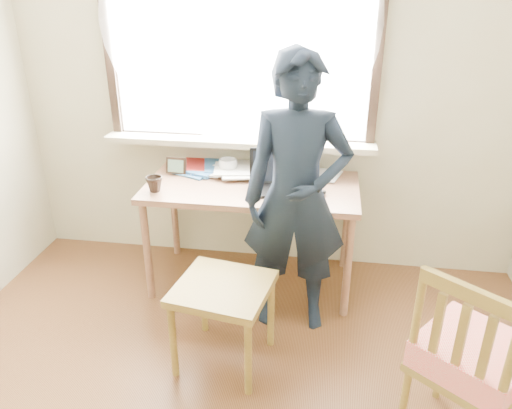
# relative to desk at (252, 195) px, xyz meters

# --- Properties ---
(room_shell) EXTENTS (3.52, 4.02, 2.61)m
(room_shell) POSITION_rel_desk_xyz_m (0.04, -1.43, 0.98)
(room_shell) COLOR beige
(room_shell) RESTS_ON ground
(desk) EXTENTS (1.37, 0.68, 0.73)m
(desk) POSITION_rel_desk_xyz_m (0.00, 0.00, 0.00)
(desk) COLOR #885E44
(desk) RESTS_ON ground
(laptop) EXTENTS (0.38, 0.32, 0.24)m
(laptop) POSITION_rel_desk_xyz_m (0.17, -0.03, 0.13)
(laptop) COLOR black
(laptop) RESTS_ON desk
(mug_white) EXTENTS (0.18, 0.18, 0.10)m
(mug_white) POSITION_rel_desk_xyz_m (-0.19, 0.18, 0.13)
(mug_white) COLOR white
(mug_white) RESTS_ON desk
(mug_dark) EXTENTS (0.11, 0.11, 0.10)m
(mug_dark) POSITION_rel_desk_xyz_m (-0.58, -0.20, 0.12)
(mug_dark) COLOR black
(mug_dark) RESTS_ON desk
(mouse) EXTENTS (0.10, 0.07, 0.04)m
(mouse) POSITION_rel_desk_xyz_m (0.43, -0.10, 0.09)
(mouse) COLOR black
(mouse) RESTS_ON desk
(desk_clutter) EXTENTS (0.80, 0.49, 0.04)m
(desk_clutter) POSITION_rel_desk_xyz_m (-0.25, 0.20, 0.09)
(desk_clutter) COLOR white
(desk_clutter) RESTS_ON desk
(book_a) EXTENTS (0.23, 0.29, 0.02)m
(book_a) POSITION_rel_desk_xyz_m (-0.41, 0.20, 0.09)
(book_a) COLOR white
(book_a) RESTS_ON desk
(book_b) EXTENTS (0.21, 0.25, 0.02)m
(book_b) POSITION_rel_desk_xyz_m (0.40, 0.23, 0.08)
(book_b) COLOR white
(book_b) RESTS_ON desk
(picture_frame) EXTENTS (0.14, 0.03, 0.11)m
(picture_frame) POSITION_rel_desk_xyz_m (-0.53, 0.10, 0.13)
(picture_frame) COLOR black
(picture_frame) RESTS_ON desk
(work_chair) EXTENTS (0.55, 0.53, 0.49)m
(work_chair) POSITION_rel_desk_xyz_m (-0.03, -0.80, -0.24)
(work_chair) COLOR olive
(work_chair) RESTS_ON ground
(side_chair) EXTENTS (0.59, 0.59, 0.93)m
(side_chair) POSITION_rel_desk_xyz_m (1.13, -1.17, -0.17)
(side_chair) COLOR olive
(side_chair) RESTS_ON ground
(person) EXTENTS (0.63, 0.44, 1.65)m
(person) POSITION_rel_desk_xyz_m (0.31, -0.37, 0.17)
(person) COLOR black
(person) RESTS_ON ground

